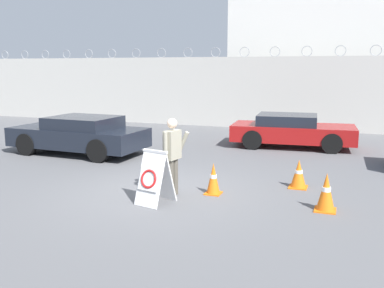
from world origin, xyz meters
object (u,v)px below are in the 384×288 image
(traffic_cone_near, at_px, (213,179))
(parked_car_rear_sedan, at_px, (292,130))
(traffic_cone_mid, at_px, (326,192))
(parked_car_front_coupe, at_px, (79,134))
(barricade_sign, at_px, (154,177))
(security_guard, at_px, (173,153))
(traffic_cone_far, at_px, (299,174))

(traffic_cone_near, xyz_separation_m, parked_car_rear_sedan, (0.91, 6.52, 0.26))
(traffic_cone_mid, xyz_separation_m, parked_car_front_coupe, (-7.99, 3.21, 0.26))
(barricade_sign, bearing_deg, parked_car_rear_sedan, 89.75)
(traffic_cone_near, bearing_deg, traffic_cone_mid, -7.73)
(security_guard, xyz_separation_m, parked_car_rear_sedan, (1.73, 6.92, -0.36))
(traffic_cone_far, bearing_deg, traffic_cone_near, -145.95)
(barricade_sign, xyz_separation_m, parked_car_front_coupe, (-4.57, 3.96, 0.08))
(security_guard, distance_m, parked_car_front_coupe, 5.76)
(security_guard, height_order, traffic_cone_far, security_guard)
(parked_car_rear_sedan, bearing_deg, traffic_cone_mid, -81.44)
(parked_car_front_coupe, height_order, parked_car_rear_sedan, parked_car_front_coupe)
(traffic_cone_near, height_order, parked_car_rear_sedan, parked_car_rear_sedan)
(barricade_sign, xyz_separation_m, traffic_cone_near, (0.97, 1.08, -0.22))
(barricade_sign, bearing_deg, traffic_cone_near, 61.71)
(security_guard, height_order, parked_car_front_coupe, security_guard)
(traffic_cone_far, bearing_deg, security_guard, -148.28)
(barricade_sign, relative_size, security_guard, 0.66)
(barricade_sign, height_order, security_guard, security_guard)
(traffic_cone_mid, height_order, parked_car_rear_sedan, parked_car_rear_sedan)
(traffic_cone_mid, height_order, traffic_cone_far, traffic_cone_mid)
(parked_car_rear_sedan, bearing_deg, security_guard, -108.22)
(traffic_cone_near, bearing_deg, traffic_cone_far, 34.05)
(barricade_sign, distance_m, traffic_cone_far, 3.54)
(traffic_cone_near, relative_size, traffic_cone_mid, 0.91)
(barricade_sign, bearing_deg, parked_car_front_coupe, 152.75)
(security_guard, xyz_separation_m, parked_car_front_coupe, (-4.71, 3.29, -0.32))
(traffic_cone_mid, bearing_deg, barricade_sign, -167.75)
(traffic_cone_far, relative_size, parked_car_front_coupe, 0.15)
(barricade_sign, xyz_separation_m, parked_car_rear_sedan, (1.87, 7.59, 0.04))
(traffic_cone_mid, height_order, parked_car_front_coupe, parked_car_front_coupe)
(parked_car_front_coupe, bearing_deg, security_guard, 147.77)
(traffic_cone_mid, bearing_deg, traffic_cone_far, 114.78)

